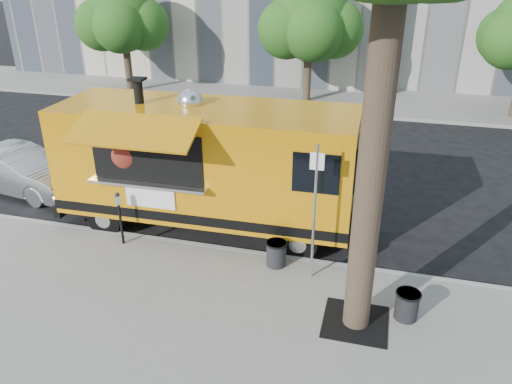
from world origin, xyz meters
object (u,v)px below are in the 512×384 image
at_px(sign_post, 315,206).
at_px(food_truck, 206,163).
at_px(far_tree_a, 123,16).
at_px(trash_bin_right, 407,304).
at_px(trash_bin_left, 276,253).
at_px(far_tree_b, 310,19).
at_px(parking_meter, 120,212).
at_px(sedan, 19,171).

xyz_separation_m(sign_post, food_truck, (-2.98, 1.78, -0.09)).
relative_size(far_tree_a, trash_bin_right, 9.41).
xyz_separation_m(far_tree_a, trash_bin_left, (10.73, -13.60, -3.32)).
xyz_separation_m(trash_bin_left, trash_bin_right, (2.77, -1.12, 0.00)).
xyz_separation_m(far_tree_b, parking_meter, (-2.00, -14.05, -2.85)).
xyz_separation_m(far_tree_b, food_truck, (-0.43, -12.47, -2.08)).
bearing_deg(food_truck, trash_bin_left, -36.58).
xyz_separation_m(far_tree_a, food_truck, (8.57, -12.07, -2.02)).
distance_m(far_tree_b, trash_bin_left, 14.51).
relative_size(sedan, trash_bin_left, 7.14).
distance_m(parking_meter, food_truck, 2.36).
distance_m(food_truck, sedan, 6.18).
height_order(sign_post, trash_bin_right, sign_post).
bearing_deg(far_tree_a, far_tree_b, 2.54).
distance_m(trash_bin_left, trash_bin_right, 2.99).
height_order(sign_post, sedan, sign_post).
bearing_deg(sign_post, far_tree_a, 129.83).
height_order(far_tree_b, food_truck, far_tree_b).
height_order(sign_post, trash_bin_left, sign_post).
bearing_deg(far_tree_a, trash_bin_left, -51.73).
bearing_deg(sign_post, sedan, 165.44).
bearing_deg(sign_post, parking_meter, 177.48).
xyz_separation_m(parking_meter, food_truck, (1.57, 1.58, 0.77)).
bearing_deg(sedan, sign_post, -95.93).
height_order(far_tree_a, sign_post, far_tree_a).
height_order(sign_post, parking_meter, sign_post).
bearing_deg(trash_bin_right, sign_post, 155.94).
xyz_separation_m(sign_post, parking_meter, (-4.55, 0.20, -0.87)).
relative_size(parking_meter, trash_bin_left, 2.35).
distance_m(far_tree_a, trash_bin_right, 20.25).
xyz_separation_m(sign_post, trash_bin_right, (1.95, -0.87, -1.39)).
relative_size(sign_post, food_truck, 0.40).
relative_size(trash_bin_left, trash_bin_right, 1.00).
bearing_deg(trash_bin_right, sedan, 163.67).
bearing_deg(far_tree_a, sign_post, -50.17).
height_order(sedan, trash_bin_right, sedan).
bearing_deg(sedan, far_tree_b, -19.96).
distance_m(sign_post, trash_bin_left, 1.64).
bearing_deg(sign_post, far_tree_b, 100.15).
height_order(far_tree_a, sedan, far_tree_a).
distance_m(food_truck, trash_bin_left, 2.95).
height_order(food_truck, trash_bin_left, food_truck).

